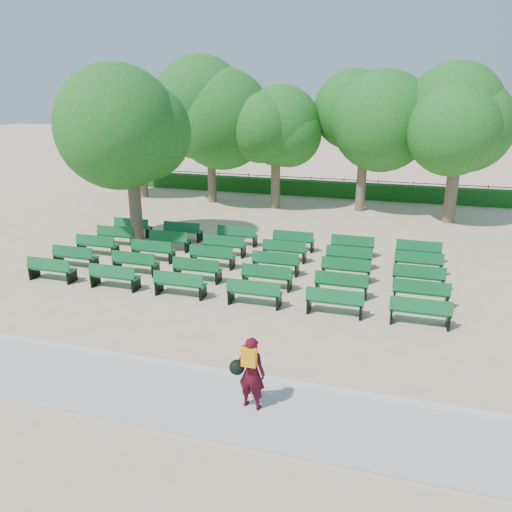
{
  "coord_description": "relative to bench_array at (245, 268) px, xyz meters",
  "views": [
    {
      "loc": [
        6.25,
        -15.67,
        6.32
      ],
      "look_at": [
        1.98,
        -1.0,
        1.1
      ],
      "focal_mm": 35.0,
      "sensor_mm": 36.0,
      "label": 1
    }
  ],
  "objects": [
    {
      "name": "ground",
      "position": [
        -1.12,
        -0.48,
        -0.09
      ],
      "size": [
        120.0,
        120.0,
        0.0
      ],
      "primitive_type": "plane",
      "color": "tan"
    },
    {
      "name": "paving",
      "position": [
        -1.12,
        -7.88,
        -0.06
      ],
      "size": [
        30.0,
        2.2,
        0.06
      ],
      "primitive_type": "cube",
      "color": "#B2B1AD",
      "rests_on": "ground"
    },
    {
      "name": "curb",
      "position": [
        -1.12,
        -6.73,
        -0.04
      ],
      "size": [
        30.0,
        0.12,
        0.1
      ],
      "primitive_type": "cube",
      "color": "silver",
      "rests_on": "ground"
    },
    {
      "name": "hedge",
      "position": [
        -1.12,
        13.52,
        0.36
      ],
      "size": [
        26.0,
        0.7,
        0.9
      ],
      "primitive_type": "cube",
      "color": "#185A19",
      "rests_on": "ground"
    },
    {
      "name": "fence",
      "position": [
        -1.12,
        13.92,
        -0.09
      ],
      "size": [
        26.0,
        0.1,
        1.02
      ],
      "primitive_type": null,
      "color": "black",
      "rests_on": "ground"
    },
    {
      "name": "tree_line",
      "position": [
        -1.12,
        9.52,
        -0.09
      ],
      "size": [
        21.8,
        6.8,
        7.04
      ],
      "primitive_type": null,
      "color": "#1F681E",
      "rests_on": "ground"
    },
    {
      "name": "bench_array",
      "position": [
        0.0,
        0.0,
        0.0
      ],
      "size": [
        1.68,
        0.57,
        1.05
      ],
      "rotation": [
        0.0,
        0.0,
        0.03
      ],
      "color": "#11622F",
      "rests_on": "ground"
    },
    {
      "name": "tree_among",
      "position": [
        -5.11,
        1.5,
        4.36
      ],
      "size": [
        4.79,
        4.79,
        6.63
      ],
      "color": "brown",
      "rests_on": "ground"
    },
    {
      "name": "person",
      "position": [
        2.59,
        -7.8,
        0.79
      ],
      "size": [
        0.77,
        0.48,
        1.58
      ],
      "rotation": [
        0.0,
        0.0,
        2.99
      ],
      "color": "#420915",
      "rests_on": "ground"
    }
  ]
}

